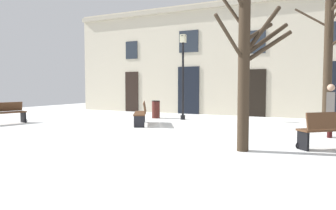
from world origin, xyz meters
TOP-DOWN VIEW (x-y plane):
  - ground_plane at (0.00, 0.00)m, footprint 29.69×29.69m
  - building_facade at (0.01, 8.16)m, footprint 18.56×0.60m
  - tree_foreground at (3.27, -0.82)m, footprint 1.69×2.35m
  - tree_center at (5.13, 5.08)m, footprint 2.55×2.60m
  - streetlamp at (-0.87, 4.98)m, footprint 0.30×0.30m
  - litter_bin at (-2.32, 5.01)m, footprint 0.42×0.42m
  - bench_near_center_tree at (5.22, 0.37)m, footprint 1.72×1.58m
  - bench_far_corner at (-1.62, 2.46)m, footprint 1.35×1.89m
  - bench_facing_shops at (-6.87, 0.05)m, footprint 0.97×1.97m
  - person_strolling at (5.16, 2.24)m, footprint 0.24×0.39m

SIDE VIEW (x-z plane):
  - ground_plane at x=0.00m, z-range 0.00..0.00m
  - litter_bin at x=-2.32m, z-range 0.00..0.86m
  - bench_facing_shops at x=-6.87m, z-range 0.03..0.92m
  - bench_far_corner at x=-1.62m, z-range 0.02..0.95m
  - bench_near_center_tree at x=5.22m, z-range 0.03..0.97m
  - person_strolling at x=5.16m, z-range 0.08..1.70m
  - tree_foreground at x=3.27m, z-range 0.03..4.14m
  - streetlamp at x=-0.87m, z-range 0.44..4.44m
  - tree_center at x=5.13m, z-range 0.16..5.68m
  - building_facade at x=0.01m, z-range 0.05..6.18m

